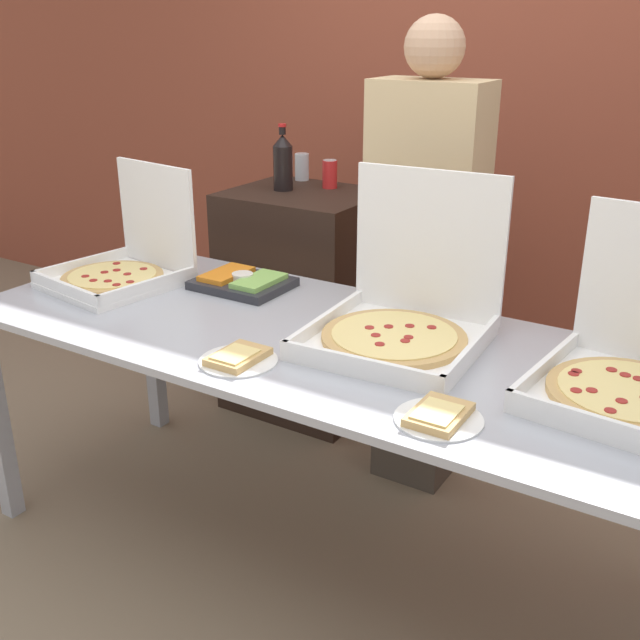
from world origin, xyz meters
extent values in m
plane|color=#847056|center=(0.00, 0.00, 0.00)|extent=(16.00, 16.00, 0.00)
cube|color=brown|center=(0.00, 1.70, 1.40)|extent=(10.00, 0.06, 2.80)
cube|color=#A8AAB2|center=(0.00, 0.00, 0.82)|extent=(2.32, 0.89, 0.02)
cube|color=#A8AAB2|center=(-1.11, 0.39, 0.40)|extent=(0.06, 0.06, 0.80)
cube|color=white|center=(-0.88, 0.00, 0.84)|extent=(0.47, 0.47, 0.02)
cube|color=white|center=(-0.91, -0.19, 0.87)|extent=(0.41, 0.08, 0.04)
cube|color=white|center=(-1.08, 0.03, 0.87)|extent=(0.08, 0.41, 0.04)
cube|color=white|center=(-0.68, -0.03, 0.87)|extent=(0.08, 0.41, 0.04)
cube|color=white|center=(-0.85, 0.21, 1.04)|extent=(0.41, 0.08, 0.39)
cylinder|color=tan|center=(-0.88, 0.00, 0.86)|extent=(0.36, 0.36, 0.02)
cylinder|color=#F4D67F|center=(-0.88, 0.00, 0.87)|extent=(0.31, 0.31, 0.00)
cylinder|color=maroon|center=(-0.76, -0.03, 0.87)|extent=(0.03, 0.03, 0.00)
cylinder|color=maroon|center=(-0.83, 0.03, 0.87)|extent=(0.03, 0.03, 0.00)
cylinder|color=maroon|center=(-0.83, 0.10, 0.87)|extent=(0.03, 0.03, 0.00)
cylinder|color=maroon|center=(-0.90, 0.04, 0.87)|extent=(0.03, 0.03, 0.00)
cylinder|color=maroon|center=(-0.96, 0.10, 0.87)|extent=(0.03, 0.03, 0.00)
cylinder|color=maroon|center=(-0.92, 0.00, 0.87)|extent=(0.03, 0.03, 0.00)
cylinder|color=maroon|center=(-0.94, -0.07, 0.87)|extent=(0.03, 0.03, 0.00)
cylinder|color=maroon|center=(-0.88, -0.09, 0.87)|extent=(0.03, 0.03, 0.00)
cylinder|color=maroon|center=(-0.83, -0.06, 0.87)|extent=(0.03, 0.03, 0.00)
cylinder|color=maroon|center=(-0.78, -0.08, 0.87)|extent=(0.03, 0.03, 0.00)
cube|color=white|center=(0.23, 0.04, 0.84)|extent=(0.51, 0.51, 0.02)
cube|color=white|center=(0.24, -0.19, 0.87)|extent=(0.48, 0.04, 0.04)
cube|color=white|center=(0.00, 0.03, 0.87)|extent=(0.04, 0.48, 0.04)
cube|color=white|center=(0.46, 0.05, 0.87)|extent=(0.04, 0.48, 0.04)
cube|color=white|center=(0.21, 0.29, 1.08)|extent=(0.48, 0.04, 0.46)
cylinder|color=tan|center=(0.23, 0.04, 0.86)|extent=(0.43, 0.43, 0.02)
cylinder|color=#F4D67F|center=(0.23, 0.04, 0.87)|extent=(0.37, 0.37, 0.00)
cylinder|color=maroon|center=(0.28, 0.04, 0.87)|extent=(0.03, 0.03, 0.00)
cylinder|color=maroon|center=(0.30, 0.14, 0.87)|extent=(0.03, 0.03, 0.00)
cylinder|color=maroon|center=(0.24, 0.12, 0.87)|extent=(0.03, 0.03, 0.00)
cylinder|color=maroon|center=(0.19, 0.08, 0.87)|extent=(0.03, 0.03, 0.00)
cylinder|color=maroon|center=(0.15, 0.04, 0.87)|extent=(0.03, 0.03, 0.00)
cylinder|color=maroon|center=(0.19, 0.00, 0.87)|extent=(0.03, 0.03, 0.00)
cylinder|color=maroon|center=(0.23, -0.05, 0.87)|extent=(0.03, 0.03, 0.00)
cylinder|color=maroon|center=(0.28, 0.01, 0.87)|extent=(0.03, 0.03, 0.00)
cube|color=white|center=(0.88, 0.03, 0.84)|extent=(0.50, 0.50, 0.02)
cube|color=white|center=(0.86, -0.19, 0.87)|extent=(0.45, 0.06, 0.04)
cube|color=white|center=(0.66, 0.05, 0.87)|extent=(0.06, 0.45, 0.04)
cylinder|color=tan|center=(0.88, 0.03, 0.86)|extent=(0.40, 0.40, 0.02)
cylinder|color=#F4D67F|center=(0.88, 0.03, 0.87)|extent=(0.34, 0.34, 0.00)
cylinder|color=maroon|center=(0.89, 0.10, 0.87)|extent=(0.03, 0.03, 0.00)
cylinder|color=maroon|center=(0.86, 0.11, 0.87)|extent=(0.03, 0.03, 0.00)
cylinder|color=maroon|center=(0.82, 0.12, 0.87)|extent=(0.03, 0.03, 0.00)
cylinder|color=maroon|center=(0.74, 0.06, 0.87)|extent=(0.03, 0.03, 0.00)
cylinder|color=maroon|center=(0.74, 0.04, 0.87)|extent=(0.03, 0.03, 0.00)
cylinder|color=maroon|center=(0.77, -0.05, 0.87)|extent=(0.03, 0.03, 0.00)
cylinder|color=maroon|center=(0.80, -0.03, 0.87)|extent=(0.03, 0.03, 0.00)
cylinder|color=maroon|center=(0.87, -0.11, 0.87)|extent=(0.03, 0.03, 0.00)
cylinder|color=maroon|center=(0.88, -0.05, 0.87)|extent=(0.03, 0.03, 0.00)
cylinder|color=white|center=(-0.09, -0.28, 0.83)|extent=(0.22, 0.22, 0.01)
cube|color=tan|center=(-0.09, -0.28, 0.84)|extent=(0.12, 0.17, 0.02)
cube|color=#F4D67F|center=(-0.09, -0.30, 0.86)|extent=(0.09, 0.12, 0.01)
cylinder|color=white|center=(0.52, -0.29, 0.83)|extent=(0.21, 0.21, 0.01)
cube|color=tan|center=(0.52, -0.29, 0.84)|extent=(0.12, 0.17, 0.02)
cube|color=#F4D67F|center=(0.52, -0.31, 0.86)|extent=(0.09, 0.12, 0.01)
cube|color=#28282D|center=(-0.47, 0.23, 0.84)|extent=(0.32, 0.25, 0.03)
cube|color=orange|center=(-0.54, 0.23, 0.87)|extent=(0.11, 0.20, 0.02)
cube|color=#8CC65B|center=(-0.39, 0.23, 0.87)|extent=(0.11, 0.20, 0.02)
cylinder|color=white|center=(-0.47, 0.23, 0.87)|extent=(0.08, 0.08, 0.02)
cube|color=black|center=(-0.66, 0.93, 0.51)|extent=(0.64, 0.54, 1.02)
cylinder|color=black|center=(-0.76, 0.92, 1.12)|extent=(0.09, 0.09, 0.19)
cone|color=black|center=(-0.76, 0.92, 1.24)|extent=(0.09, 0.09, 0.05)
cylinder|color=black|center=(-0.76, 0.92, 1.28)|extent=(0.03, 0.03, 0.03)
cylinder|color=red|center=(-0.76, 0.92, 1.30)|extent=(0.03, 0.03, 0.01)
cylinder|color=silver|center=(-0.82, 1.15, 1.08)|extent=(0.07, 0.07, 0.12)
cylinder|color=silver|center=(-0.82, 1.15, 1.15)|extent=(0.06, 0.06, 0.00)
cylinder|color=red|center=(-0.61, 1.07, 1.08)|extent=(0.07, 0.07, 0.12)
cylinder|color=silver|center=(-0.61, 1.07, 1.15)|extent=(0.06, 0.06, 0.00)
cube|color=#473D33|center=(0.05, 0.64, 0.42)|extent=(0.28, 0.20, 0.83)
cube|color=#D1B27F|center=(0.05, 0.64, 1.19)|extent=(0.40, 0.22, 0.70)
sphere|color=tan|center=(0.05, 0.64, 1.64)|extent=(0.20, 0.20, 0.20)
camera|label=1|loc=(1.10, -1.78, 1.71)|focal=42.00mm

